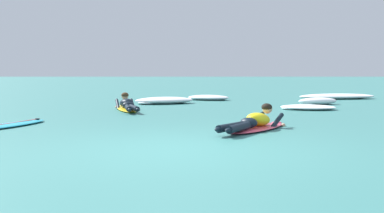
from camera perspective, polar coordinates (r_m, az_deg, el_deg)
name	(u,v)px	position (r m, az deg, el deg)	size (l,w,h in m)	color
ground_plane	(189,102)	(17.02, -0.40, 0.54)	(120.00, 120.00, 0.00)	#387A75
surfer_near	(256,123)	(9.24, 7.71, -2.00)	(1.72, 2.28, 0.54)	#E54C66
surfer_far	(128,106)	(13.71, -7.76, 0.12)	(1.08, 2.73, 0.55)	yellow
drifting_surfboard	(12,125)	(10.46, -20.96, -2.07)	(1.19, 2.11, 0.16)	#2DB2D1
whitewater_front	(309,107)	(14.29, 13.93, -0.09)	(1.79, 1.36, 0.14)	white
whitewater_mid_left	(338,96)	(19.71, 17.22, 1.17)	(3.25, 1.53, 0.21)	white
whitewater_mid_right	(209,98)	(18.16, 2.09, 1.08)	(1.87, 1.51, 0.20)	white
whitewater_back	(165,101)	(16.24, -3.29, 0.73)	(2.27, 1.68, 0.23)	white
whitewater_far_band	(318,101)	(16.34, 15.04, 0.61)	(1.52, 0.98, 0.24)	white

